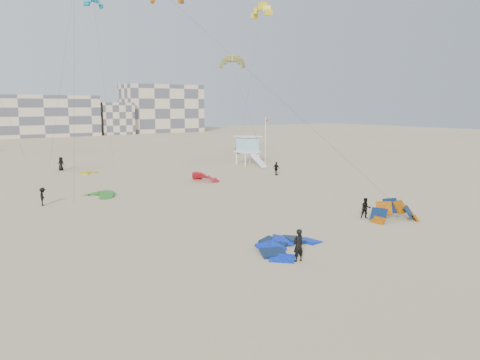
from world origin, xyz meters
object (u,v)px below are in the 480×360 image
kite_ground_blue (289,249)px  kitesurfer_main (298,245)px  kite_ground_orange (394,221)px  lifeguard_tower_near (248,151)px

kite_ground_blue → kitesurfer_main: size_ratio=2.68×
kitesurfer_main → kite_ground_orange: bearing=-166.0°
kitesurfer_main → kite_ground_blue: bearing=-116.5°
kitesurfer_main → lifeguard_tower_near: (22.46, 38.49, 1.26)m
kite_ground_orange → kitesurfer_main: (-12.59, -3.29, 0.96)m
kite_ground_blue → kite_ground_orange: bearing=-21.8°
kite_ground_blue → lifeguard_tower_near: bearing=32.1°
kite_ground_blue → kitesurfer_main: bearing=-143.2°
kite_ground_blue → kite_ground_orange: 11.59m
kite_ground_blue → kite_ground_orange: (11.54, 1.12, 0.00)m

